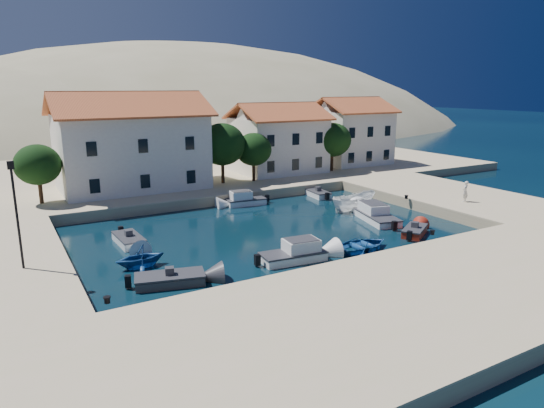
{
  "coord_description": "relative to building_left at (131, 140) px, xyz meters",
  "views": [
    {
      "loc": [
        -18.19,
        -21.92,
        11.18
      ],
      "look_at": [
        0.71,
        10.87,
        2.0
      ],
      "focal_mm": 32.0,
      "sensor_mm": 36.0,
      "label": 1
    }
  ],
  "objects": [
    {
      "name": "boat_east",
      "position": [
        16.09,
        -16.0,
        -5.94
      ],
      "size": [
        4.83,
        1.85,
        1.86
      ],
      "primitive_type": "imported",
      "rotation": [
        0.0,
        0.0,
        1.58
      ],
      "color": "white",
      "rests_on": "ground"
    },
    {
      "name": "pedestrian",
      "position": [
        24.41,
        -21.51,
        -3.98
      ],
      "size": [
        0.81,
        0.68,
        1.9
      ],
      "primitive_type": "imported",
      "rotation": [
        0.0,
        0.0,
        3.52
      ],
      "color": "silver",
      "rests_on": "quay_east"
    },
    {
      "name": "rowboat_south",
      "position": [
        9.5,
        -24.97,
        -5.94
      ],
      "size": [
        4.39,
        3.2,
        0.89
      ],
      "primitive_type": "imported",
      "rotation": [
        0.0,
        0.0,
        1.6
      ],
      "color": "navy",
      "rests_on": "ground"
    },
    {
      "name": "motorboat_red_se",
      "position": [
        15.31,
        -24.33,
        -5.64
      ],
      "size": [
        3.38,
        2.84,
        1.25
      ],
      "rotation": [
        0.0,
        0.0,
        0.56
      ],
      "color": "maroon",
      "rests_on": "ground"
    },
    {
      "name": "building_mid",
      "position": [
        18.0,
        1.0,
        -0.71
      ],
      "size": [
        10.5,
        8.4,
        8.3
      ],
      "color": "silver",
      "rests_on": "quay_north"
    },
    {
      "name": "building_right",
      "position": [
        30.0,
        2.0,
        -0.46
      ],
      "size": [
        9.45,
        8.4,
        8.8
      ],
      "color": "silver",
      "rests_on": "quay_north"
    },
    {
      "name": "bollards",
      "position": [
        8.8,
        -24.13,
        -4.79
      ],
      "size": [
        29.36,
        9.56,
        0.3
      ],
      "color": "black",
      "rests_on": "ground"
    },
    {
      "name": "quay_south",
      "position": [
        6.0,
        -34.0,
        -5.44
      ],
      "size": [
        52.0,
        12.0,
        1.0
      ],
      "primitive_type": "cube",
      "color": "#C9B889",
      "rests_on": "ground"
    },
    {
      "name": "motorboat_grey_sw",
      "position": [
        -4.21,
        -24.22,
        -5.64
      ],
      "size": [
        4.29,
        2.71,
        1.25
      ],
      "rotation": [
        0.0,
        0.0,
        -0.25
      ],
      "color": "#35353A",
      "rests_on": "ground"
    },
    {
      "name": "cabin_cruiser_south",
      "position": [
        4.07,
        -24.48,
        -5.46
      ],
      "size": [
        4.5,
        2.27,
        1.6
      ],
      "rotation": [
        0.0,
        0.0,
        -0.1
      ],
      "color": "white",
      "rests_on": "ground"
    },
    {
      "name": "trees",
      "position": [
        10.51,
        -2.54,
        -1.1
      ],
      "size": [
        37.3,
        5.3,
        6.45
      ],
      "color": "#382314",
      "rests_on": "quay_north"
    },
    {
      "name": "ground",
      "position": [
        6.0,
        -28.0,
        -5.94
      ],
      "size": [
        400.0,
        400.0,
        0.0
      ],
      "primitive_type": "plane",
      "color": "black",
      "rests_on": "ground"
    },
    {
      "name": "cabin_cruiser_north",
      "position": [
        8.47,
        -9.0,
        -5.46
      ],
      "size": [
        3.97,
        2.04,
        1.6
      ],
      "rotation": [
        0.0,
        0.0,
        3.03
      ],
      "color": "white",
      "rests_on": "ground"
    },
    {
      "name": "building_left",
      "position": [
        0.0,
        0.0,
        0.0
      ],
      "size": [
        14.7,
        9.45,
        9.7
      ],
      "color": "silver",
      "rests_on": "quay_north"
    },
    {
      "name": "quay_east",
      "position": [
        26.5,
        -18.0,
        -5.44
      ],
      "size": [
        11.0,
        20.0,
        1.0
      ],
      "primitive_type": "cube",
      "color": "#C9B889",
      "rests_on": "ground"
    },
    {
      "name": "lamppost",
      "position": [
        -11.5,
        -20.0,
        -1.18
      ],
      "size": [
        0.35,
        0.25,
        6.22
      ],
      "color": "black",
      "rests_on": "quay_west"
    },
    {
      "name": "quay_north",
      "position": [
        8.0,
        10.0,
        -5.44
      ],
      "size": [
        80.0,
        36.0,
        1.0
      ],
      "primitive_type": "cube",
      "color": "#C9B889",
      "rests_on": "ground"
    },
    {
      "name": "motorboat_white_west",
      "position": [
        -4.41,
        -15.49,
        -5.64
      ],
      "size": [
        1.74,
        3.69,
        1.25
      ],
      "rotation": [
        0.0,
        0.0,
        -1.54
      ],
      "color": "white",
      "rests_on": "ground"
    },
    {
      "name": "cabin_cruiser_east",
      "position": [
        15.52,
        -19.8,
        -5.46
      ],
      "size": [
        3.38,
        5.56,
        1.6
      ],
      "rotation": [
        0.0,
        0.0,
        1.31
      ],
      "color": "white",
      "rests_on": "ground"
    },
    {
      "name": "rowboat_west",
      "position": [
        -4.94,
        -20.56,
        -5.94
      ],
      "size": [
        3.21,
        2.81,
        1.62
      ],
      "primitive_type": "imported",
      "rotation": [
        0.0,
        0.0,
        -1.52
      ],
      "color": "navy",
      "rests_on": "ground"
    },
    {
      "name": "hills",
      "position": [
        26.64,
        95.62,
        -29.34
      ],
      "size": [
        254.0,
        176.0,
        99.0
      ],
      "color": "#9B9169",
      "rests_on": "ground"
    },
    {
      "name": "motorboat_white_ne",
      "position": [
        16.63,
        -9.56,
        -5.64
      ],
      "size": [
        1.9,
        3.42,
        1.25
      ],
      "rotation": [
        0.0,
        0.0,
        1.46
      ],
      "color": "white",
      "rests_on": "ground"
    }
  ]
}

